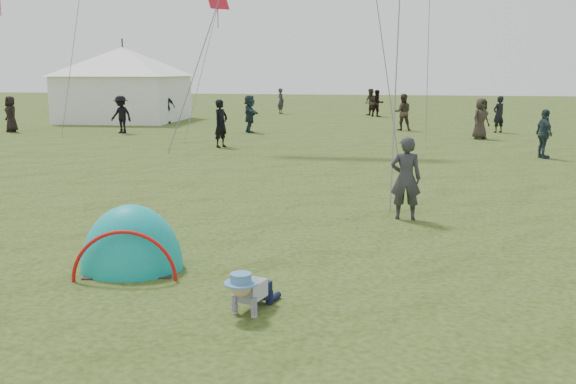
% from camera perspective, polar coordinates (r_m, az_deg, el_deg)
% --- Properties ---
extents(ground, '(140.00, 140.00, 0.00)m').
position_cam_1_polar(ground, '(8.13, -9.26, -9.95)').
color(ground, '#1D3B0D').
extents(crawling_toddler, '(0.67, 0.83, 0.55)m').
position_cam_1_polar(crawling_toddler, '(7.76, -3.45, -8.67)').
color(crawling_toddler, black).
rests_on(crawling_toddler, ground).
extents(popup_tent, '(1.72, 1.52, 1.92)m').
position_cam_1_polar(popup_tent, '(9.70, -13.65, -6.68)').
color(popup_tent, teal).
rests_on(popup_tent, ground).
extents(standing_adult, '(0.61, 0.42, 1.62)m').
position_cam_1_polar(standing_adult, '(12.57, 10.42, 1.21)').
color(standing_adult, '#2D2E32').
rests_on(standing_adult, ground).
extents(event_marquee, '(6.84, 6.84, 4.46)m').
position_cam_1_polar(event_marquee, '(38.10, -14.37, 9.49)').
color(event_marquee, white).
rests_on(event_marquee, ground).
extents(crowd_person_0, '(0.65, 0.77, 1.79)m').
position_cam_1_polar(crowd_person_0, '(24.29, -5.98, 6.08)').
color(crowd_person_0, black).
rests_on(crowd_person_0, ground).
extents(crowd_person_1, '(1.01, 0.94, 1.66)m').
position_cam_1_polar(crowd_person_1, '(40.61, 7.97, 7.81)').
color(crowd_person_1, black).
rests_on(crowd_person_1, ground).
extents(crowd_person_2, '(0.64, 1.02, 1.61)m').
position_cam_1_polar(crowd_person_2, '(22.72, 21.82, 4.82)').
color(crowd_person_2, '#283B42').
rests_on(crowd_person_2, ground).
extents(crowd_person_3, '(1.24, 0.92, 1.72)m').
position_cam_1_polar(crowd_person_3, '(30.61, -14.61, 6.68)').
color(crowd_person_3, black).
rests_on(crowd_person_3, ground).
extents(crowd_person_4, '(0.98, 0.91, 1.68)m').
position_cam_1_polar(crowd_person_4, '(32.91, -23.41, 6.38)').
color(crowd_person_4, black).
rests_on(crowd_person_4, ground).
extents(crowd_person_5, '(1.64, 1.29, 1.74)m').
position_cam_1_polar(crowd_person_5, '(45.79, -19.09, 7.70)').
color(crowd_person_5, '#263139').
rests_on(crowd_person_5, ground).
extents(crowd_person_6, '(0.69, 0.74, 1.69)m').
position_cam_1_polar(crowd_person_6, '(43.08, -0.64, 8.09)').
color(crowd_person_6, '#2A2B2F').
rests_on(crowd_person_6, ground).
extents(crowd_person_7, '(0.93, 0.77, 1.75)m').
position_cam_1_polar(crowd_person_7, '(31.55, 10.15, 7.00)').
color(crowd_person_7, '#3B3125').
rests_on(crowd_person_7, ground).
extents(crowd_person_11, '(1.14, 1.68, 1.74)m').
position_cam_1_polar(crowd_person_11, '(29.99, -3.43, 6.95)').
color(crowd_person_11, '#1F2F37').
rests_on(crowd_person_11, ground).
extents(crowd_person_12, '(0.74, 0.70, 1.69)m').
position_cam_1_polar(crowd_person_12, '(31.48, 18.22, 6.57)').
color(crowd_person_12, black).
rests_on(crowd_person_12, ground).
extents(crowd_person_13, '(1.05, 1.06, 1.72)m').
position_cam_1_polar(crowd_person_13, '(41.45, 7.37, 7.92)').
color(crowd_person_13, '#3D3128').
rests_on(crowd_person_13, ground).
extents(crowd_person_14, '(1.07, 1.01, 1.78)m').
position_cam_1_polar(crowd_person_14, '(35.76, -10.82, 7.43)').
color(crowd_person_14, '#18202E').
rests_on(crowd_person_14, ground).
extents(crowd_person_16, '(0.99, 0.96, 1.71)m').
position_cam_1_polar(crowd_person_16, '(28.27, 16.76, 6.26)').
color(crowd_person_16, '#302822').
rests_on(crowd_person_16, ground).
extents(diamond_kite_0, '(1.04, 1.04, 0.85)m').
position_cam_1_polar(diamond_kite_0, '(30.71, -6.28, 16.61)').
color(diamond_kite_0, red).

